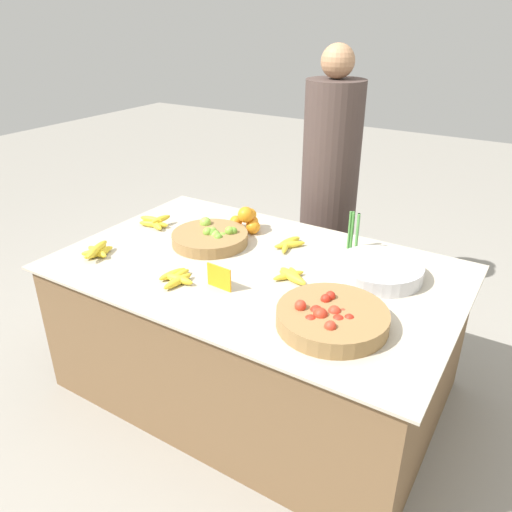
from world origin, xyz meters
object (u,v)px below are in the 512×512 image
lime_bowl (211,237)px  tomato_basket (332,318)px  metal_bowl (379,270)px  vendor_person (329,194)px  price_sign (219,277)px

lime_bowl → tomato_basket: (0.77, -0.33, 0.00)m
lime_bowl → metal_bowl: 0.80m
lime_bowl → vendor_person: (0.23, 0.85, 0.01)m
tomato_basket → price_sign: (-0.49, 0.01, 0.02)m
lime_bowl → price_sign: price_sign is taller
tomato_basket → metal_bowl: 0.43m
lime_bowl → tomato_basket: 0.84m
tomato_basket → price_sign: size_ratio=3.38×
vendor_person → lime_bowl: bearing=-104.9°
lime_bowl → price_sign: size_ratio=3.07×
metal_bowl → price_sign: bearing=-140.2°
lime_bowl → vendor_person: vendor_person is taller
vendor_person → metal_bowl: bearing=-52.7°
price_sign → tomato_basket: bearing=2.8°
lime_bowl → tomato_basket: size_ratio=0.91×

